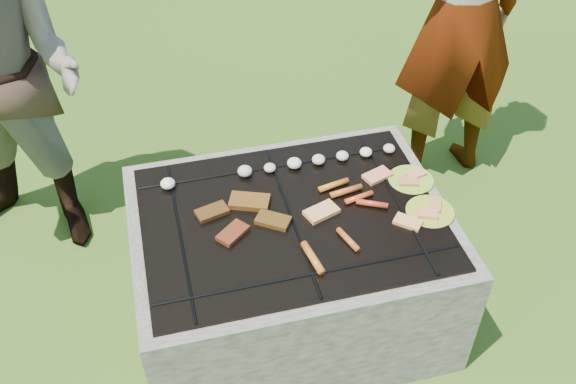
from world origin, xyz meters
The scene contains 9 objects.
lawn centered at (0.00, 0.00, 0.00)m, with size 60.00×60.00×0.00m, color #284B12.
fire_pit centered at (0.00, 0.00, 0.28)m, with size 1.30×1.00×0.62m.
mushrooms centered at (0.08, 0.30, 0.63)m, with size 1.06×0.06×0.04m.
pork_slabs centered at (-0.18, 0.05, 0.62)m, with size 0.38×0.30×0.02m.
sausages centered at (0.20, -0.05, 0.63)m, with size 0.41×0.49×0.03m.
bread_on_grate centered at (0.29, 0.00, 0.62)m, with size 0.46×0.41×0.02m.
plate_far centered at (0.56, 0.09, 0.61)m, with size 0.25×0.25×0.03m.
plate_near centered at (0.56, -0.11, 0.61)m, with size 0.20×0.20×0.03m.
cook centered at (1.09, 0.83, 0.96)m, with size 0.70×0.46×1.91m, color #A9998C.
Camera 1 is at (-0.47, -1.81, 2.43)m, focal length 40.00 mm.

